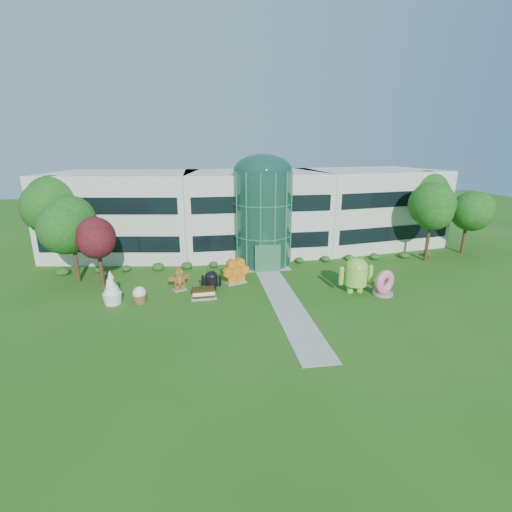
{
  "coord_description": "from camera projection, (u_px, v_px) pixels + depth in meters",
  "views": [
    {
      "loc": [
        -6.72,
        -25.8,
        12.24
      ],
      "look_at": [
        -1.65,
        6.0,
        2.6
      ],
      "focal_mm": 26.0,
      "sensor_mm": 36.0,
      "label": 1
    }
  ],
  "objects": [
    {
      "name": "tree_red",
      "position": [
        99.0,
        254.0,
        32.83
      ],
      "size": [
        4.0,
        4.0,
        6.0
      ],
      "primitive_type": null,
      "color": "#3F0C14",
      "rests_on": "ground"
    },
    {
      "name": "atrium",
      "position": [
        262.0,
        218.0,
        38.88
      ],
      "size": [
        6.0,
        6.0,
        9.8
      ],
      "primitive_type": "cylinder",
      "color": "#194738",
      "rests_on": "ground"
    },
    {
      "name": "froyo",
      "position": [
        111.0,
        288.0,
        29.47
      ],
      "size": [
        1.78,
        1.78,
        2.74
      ],
      "primitive_type": null,
      "rotation": [
        0.0,
        0.0,
        -0.12
      ],
      "color": "white",
      "rests_on": "ground"
    },
    {
      "name": "gingerbread",
      "position": [
        179.0,
        279.0,
        32.34
      ],
      "size": [
        2.4,
        1.68,
        2.07
      ],
      "primitive_type": null,
      "rotation": [
        0.0,
        0.0,
        0.41
      ],
      "color": "brown",
      "rests_on": "ground"
    },
    {
      "name": "honeycomb",
      "position": [
        236.0,
        272.0,
        33.97
      ],
      "size": [
        2.94,
        1.9,
        2.18
      ],
      "primitive_type": null,
      "rotation": [
        0.0,
        0.0,
        0.36
      ],
      "color": "orange",
      "rests_on": "ground"
    },
    {
      "name": "building",
      "position": [
        254.0,
        211.0,
        44.63
      ],
      "size": [
        46.0,
        15.0,
        9.3
      ],
      "primitive_type": null,
      "color": "beige",
      "rests_on": "ground"
    },
    {
      "name": "cupcake",
      "position": [
        140.0,
        295.0,
        29.85
      ],
      "size": [
        1.24,
        1.24,
        1.37
      ],
      "primitive_type": null,
      "rotation": [
        0.0,
        0.0,
        0.09
      ],
      "color": "white",
      "rests_on": "ground"
    },
    {
      "name": "android_green",
      "position": [
        356.0,
        272.0,
        31.69
      ],
      "size": [
        3.23,
        2.19,
        3.63
      ],
      "primitive_type": null,
      "rotation": [
        0.0,
        0.0,
        0.02
      ],
      "color": "#88C53F",
      "rests_on": "ground"
    },
    {
      "name": "walkway",
      "position": [
        283.0,
        298.0,
        30.82
      ],
      "size": [
        2.4,
        20.0,
        0.04
      ],
      "primitive_type": "cube",
      "color": "#9E9E93",
      "rests_on": "ground"
    },
    {
      "name": "trees_backdrop",
      "position": [
        261.0,
        223.0,
        40.03
      ],
      "size": [
        52.0,
        8.0,
        8.4
      ],
      "primitive_type": null,
      "color": "#1A4310",
      "rests_on": "ground"
    },
    {
      "name": "ice_cream_sandwich",
      "position": [
        204.0,
        293.0,
        30.75
      ],
      "size": [
        2.11,
        1.13,
        0.92
      ],
      "primitive_type": null,
      "rotation": [
        0.0,
        0.0,
        0.05
      ],
      "color": "black",
      "rests_on": "ground"
    },
    {
      "name": "android_black",
      "position": [
        211.0,
        279.0,
        32.34
      ],
      "size": [
        2.04,
        1.57,
        2.08
      ],
      "primitive_type": null,
      "rotation": [
        0.0,
        0.0,
        -0.21
      ],
      "color": "black",
      "rests_on": "ground"
    },
    {
      "name": "ground",
      "position": [
        289.0,
        309.0,
        28.94
      ],
      "size": [
        140.0,
        140.0,
        0.0
      ],
      "primitive_type": "plane",
      "color": "#215114",
      "rests_on": "ground"
    },
    {
      "name": "donut",
      "position": [
        384.0,
        282.0,
        31.37
      ],
      "size": [
        2.39,
        1.84,
        2.24
      ],
      "primitive_type": null,
      "rotation": [
        0.0,
        0.0,
        0.43
      ],
      "color": "#EF5B9F",
      "rests_on": "ground"
    }
  ]
}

